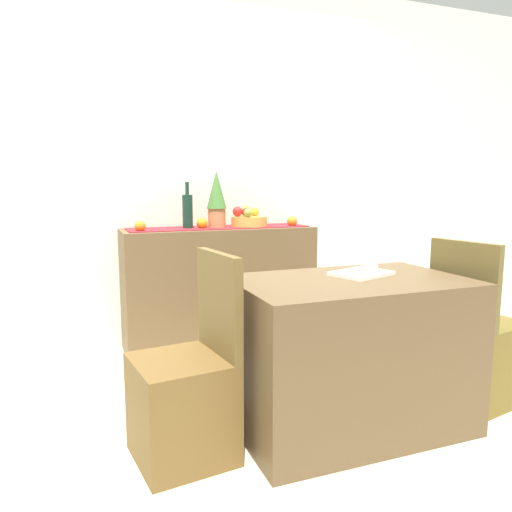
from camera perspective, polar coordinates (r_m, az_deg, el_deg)
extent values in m
cube|color=beige|center=(2.93, 2.43, -15.85)|extent=(6.40, 6.40, 0.02)
cube|color=silver|center=(3.79, -4.66, 10.75)|extent=(6.40, 0.06, 2.70)
cube|color=brown|center=(3.60, -4.25, -3.71)|extent=(1.37, 0.42, 0.88)
cube|color=maroon|center=(3.53, -4.33, 3.33)|extent=(1.29, 0.32, 0.01)
cylinder|color=gold|center=(3.60, -0.82, 4.06)|extent=(0.26, 0.26, 0.07)
sphere|color=#95A23E|center=(3.51, -0.92, 5.05)|extent=(0.06, 0.06, 0.06)
sphere|color=gold|center=(3.68, -1.12, 5.30)|extent=(0.08, 0.08, 0.08)
sphere|color=red|center=(3.58, -2.16, 5.19)|extent=(0.07, 0.07, 0.07)
sphere|color=gold|center=(3.65, -0.14, 5.19)|extent=(0.06, 0.06, 0.06)
sphere|color=red|center=(3.60, -1.16, 5.14)|extent=(0.06, 0.06, 0.06)
cylinder|color=#163326|center=(3.47, -7.95, 5.10)|extent=(0.07, 0.07, 0.24)
cylinder|color=#163326|center=(3.46, -8.01, 7.79)|extent=(0.03, 0.03, 0.09)
cylinder|color=#BB774B|center=(3.52, -4.57, 4.39)|extent=(0.13, 0.13, 0.14)
cone|color=#427432|center=(3.51, -4.61, 7.69)|extent=(0.14, 0.14, 0.27)
sphere|color=orange|center=(3.66, 4.22, 4.07)|extent=(0.08, 0.08, 0.08)
sphere|color=orange|center=(3.33, -13.32, 3.39)|extent=(0.07, 0.07, 0.07)
sphere|color=orange|center=(3.47, -6.29, 3.80)|extent=(0.08, 0.08, 0.08)
cube|color=brown|center=(2.50, 10.78, -11.02)|extent=(1.11, 0.70, 0.74)
cube|color=white|center=(2.51, 12.13, -1.99)|extent=(0.33, 0.29, 0.02)
cylinder|color=silver|center=(2.55, 13.21, -1.02)|extent=(0.07, 0.07, 0.09)
cube|color=brown|center=(2.26, -8.57, -17.12)|extent=(0.45, 0.45, 0.45)
cube|color=brown|center=(2.17, -4.34, -5.47)|extent=(0.09, 0.40, 0.45)
cube|color=brown|center=(3.05, 24.44, -10.91)|extent=(0.47, 0.47, 0.45)
cube|color=brown|center=(2.79, 22.96, -3.00)|extent=(0.12, 0.40, 0.45)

